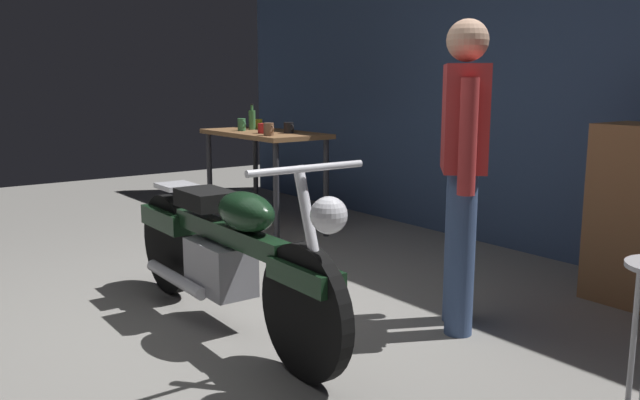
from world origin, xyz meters
TOP-DOWN VIEW (x-y plane):
  - ground_plane at (0.00, 0.00)m, footprint 12.00×12.00m
  - back_wall at (0.00, 2.80)m, footprint 8.00×0.12m
  - workbench at (-1.98, 1.55)m, footprint 1.30×0.64m
  - motorcycle at (0.02, 0.04)m, footprint 2.19×0.60m
  - person_standing at (0.77, 1.08)m, footprint 0.43×0.43m
  - mug_red_diner at (-1.80, 1.43)m, footprint 0.12×0.08m
  - mug_yellow_tall at (-2.35, 1.72)m, footprint 0.10×0.07m
  - mug_brown_stoneware at (-1.56, 1.34)m, footprint 0.12×0.09m
  - mug_black_matte at (-1.67, 1.62)m, footprint 0.12×0.09m
  - mug_green_speckled at (-2.17, 1.43)m, footprint 0.11×0.07m
  - bottle at (-2.25, 1.59)m, footprint 0.06×0.06m

SIDE VIEW (x-z plane):
  - ground_plane at x=0.00m, z-range 0.00..0.00m
  - motorcycle at x=0.02m, z-range -0.05..0.95m
  - workbench at x=-1.98m, z-range 0.34..1.24m
  - person_standing at x=0.77m, z-range 0.09..1.76m
  - mug_red_diner at x=-1.80m, z-range 0.90..0.99m
  - mug_yellow_tall at x=-2.35m, z-range 0.90..0.99m
  - mug_black_matte at x=-1.67m, z-range 0.90..1.00m
  - mug_brown_stoneware at x=-1.56m, z-range 0.90..1.01m
  - mug_green_speckled at x=-2.17m, z-range 0.90..1.01m
  - bottle at x=-2.25m, z-range 0.88..1.12m
  - back_wall at x=0.00m, z-range 0.00..3.10m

